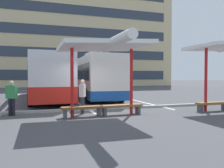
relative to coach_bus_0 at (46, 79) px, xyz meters
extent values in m
plane|color=#47474C|center=(1.86, -7.82, -1.57)|extent=(160.00, 160.00, 0.00)
cube|color=#D1BC8C|center=(1.86, 27.66, 7.48)|extent=(44.50, 14.63, 18.10)
cube|color=#2D3847|center=(1.86, 20.32, 0.42)|extent=(40.94, 0.08, 1.59)
cube|color=#2D3847|center=(1.86, 20.32, 4.05)|extent=(40.94, 0.08, 1.59)
cube|color=#2D3847|center=(1.86, 20.32, 7.67)|extent=(40.94, 0.08, 1.59)
cube|color=#2D3847|center=(1.86, 20.32, 11.29)|extent=(40.94, 0.08, 1.59)
cube|color=silver|center=(0.00, 0.00, 0.11)|extent=(2.76, 12.52, 2.81)
cube|color=red|center=(0.00, 0.00, -0.84)|extent=(2.80, 12.56, 0.90)
cube|color=black|center=(0.00, 0.00, 0.39)|extent=(2.77, 11.53, 1.17)
cube|color=black|center=(-0.13, 6.21, 0.45)|extent=(2.21, 0.12, 1.69)
cube|color=silver|center=(0.03, -1.56, 1.70)|extent=(1.55, 2.23, 0.36)
cylinder|color=black|center=(-1.25, 4.61, -1.07)|extent=(0.32, 1.01, 1.00)
cylinder|color=black|center=(1.06, 4.66, -1.07)|extent=(0.32, 1.01, 1.00)
cylinder|color=black|center=(-1.06, -4.66, -1.07)|extent=(0.32, 1.01, 1.00)
cylinder|color=black|center=(1.25, -4.61, -1.07)|extent=(0.32, 1.01, 1.00)
cube|color=silver|center=(3.68, -0.17, 0.13)|extent=(2.90, 11.18, 2.84)
cube|color=#194C9E|center=(3.68, -0.17, -1.00)|extent=(2.94, 11.22, 0.59)
cube|color=black|center=(3.68, -0.17, 0.45)|extent=(2.89, 10.29, 1.09)
cube|color=black|center=(3.90, 5.34, 0.47)|extent=(2.15, 0.17, 1.70)
cube|color=silver|center=(3.62, -1.56, 1.73)|extent=(1.55, 2.26, 0.36)
cylinder|color=black|center=(2.72, 3.81, -1.07)|extent=(0.34, 1.01, 1.00)
cylinder|color=black|center=(4.96, 3.72, -1.07)|extent=(0.34, 1.01, 1.00)
cylinder|color=black|center=(2.39, -4.07, -1.07)|extent=(0.34, 1.01, 1.00)
cylinder|color=black|center=(4.63, -4.16, -1.07)|extent=(0.34, 1.01, 1.00)
cube|color=white|center=(-2.31, -1.33, -1.56)|extent=(0.16, 14.00, 0.01)
cube|color=white|center=(1.86, -1.33, -1.56)|extent=(0.16, 14.00, 0.01)
cube|color=white|center=(6.04, -1.33, -1.56)|extent=(0.16, 14.00, 0.01)
cylinder|color=red|center=(0.69, -8.92, -0.09)|extent=(0.14, 0.14, 2.96)
cylinder|color=red|center=(3.36, -8.92, -0.09)|extent=(0.14, 0.14, 2.96)
cube|color=white|center=(2.02, -8.92, 1.47)|extent=(3.68, 3.15, 0.31)
cylinder|color=white|center=(2.02, -10.34, 1.44)|extent=(0.36, 3.67, 0.36)
cube|color=brown|center=(1.12, -8.88, -1.17)|extent=(1.81, 0.53, 0.10)
cube|color=#4C4C51|center=(0.38, -8.93, -1.39)|extent=(0.14, 0.34, 0.35)
cube|color=#4C4C51|center=(1.86, -8.84, -1.39)|extent=(0.14, 0.34, 0.35)
cube|color=brown|center=(2.92, -8.83, -1.17)|extent=(1.98, 0.54, 0.10)
cube|color=#4C4C51|center=(2.10, -8.88, -1.39)|extent=(0.14, 0.34, 0.35)
cube|color=#4C4C51|center=(3.75, -8.78, -1.39)|extent=(0.14, 0.34, 0.35)
cylinder|color=red|center=(7.17, -9.26, 0.00)|extent=(0.14, 0.14, 3.13)
cube|color=brown|center=(7.61, -9.25, -1.17)|extent=(1.86, 0.50, 0.10)
cube|color=#4C4C51|center=(6.84, -9.28, -1.39)|extent=(0.13, 0.34, 0.35)
cube|color=#ADADA8|center=(1.86, -7.13, -1.51)|extent=(44.00, 0.24, 0.12)
cylinder|color=#33384C|center=(1.32, -8.01, -1.18)|extent=(0.14, 0.14, 0.78)
cylinder|color=#33384C|center=(1.25, -8.15, -1.18)|extent=(0.14, 0.14, 0.78)
cube|color=silver|center=(1.28, -8.08, -0.49)|extent=(0.39, 0.51, 0.59)
sphere|color=beige|center=(1.28, -8.08, -0.09)|extent=(0.21, 0.21, 0.21)
cylinder|color=black|center=(-1.83, -7.62, -1.19)|extent=(0.14, 0.14, 0.76)
cylinder|color=black|center=(-1.69, -7.68, -1.19)|extent=(0.14, 0.14, 0.76)
cube|color=#338C4C|center=(-1.76, -7.65, -0.52)|extent=(0.49, 0.38, 0.57)
sphere|color=beige|center=(-1.76, -7.65, -0.13)|extent=(0.21, 0.21, 0.21)
camera|label=1|loc=(-0.76, -18.62, 0.15)|focal=37.29mm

